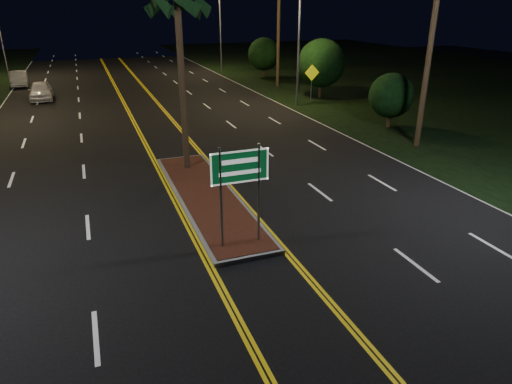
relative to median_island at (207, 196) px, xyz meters
name	(u,v)px	position (x,y,z in m)	size (l,w,h in m)	color
ground	(275,296)	(0.00, -7.00, -0.08)	(120.00, 120.00, 0.00)	black
grass_right	(464,84)	(30.00, 18.00, -0.08)	(40.00, 110.00, 0.01)	black
median_island	(207,196)	(0.00, 0.00, 0.00)	(2.25, 10.25, 0.17)	gray
highway_sign	(240,176)	(0.00, -4.20, 2.32)	(1.80, 0.08, 3.20)	gray
streetlight_left_far	(2,20)	(-10.61, 37.00, 5.57)	(1.91, 0.44, 9.00)	gray
streetlight_right_mid	(294,26)	(10.61, 15.00, 5.57)	(1.91, 0.44, 9.00)	gray
streetlight_right_far	(217,18)	(10.61, 35.00, 5.57)	(1.91, 0.44, 9.00)	gray
palm_median	(177,0)	(0.00, 3.50, 7.19)	(2.40, 2.40, 8.30)	#382819
shrub_near	(391,96)	(13.50, 7.00, 1.86)	(2.70, 2.70, 3.30)	#382819
shrub_mid	(321,63)	(14.00, 17.00, 2.64)	(3.78, 3.78, 4.62)	#382819
shrub_far	(264,54)	(13.80, 29.00, 2.25)	(3.24, 3.24, 3.96)	#382819
car_near	(41,89)	(-7.21, 23.98, 0.75)	(2.13, 4.98, 1.66)	white
car_far	(19,78)	(-9.50, 31.86, 0.69)	(2.00, 4.66, 1.55)	silver
warning_sign	(312,78)	(12.39, 15.43, 1.82)	(1.21, 0.09, 2.88)	gray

